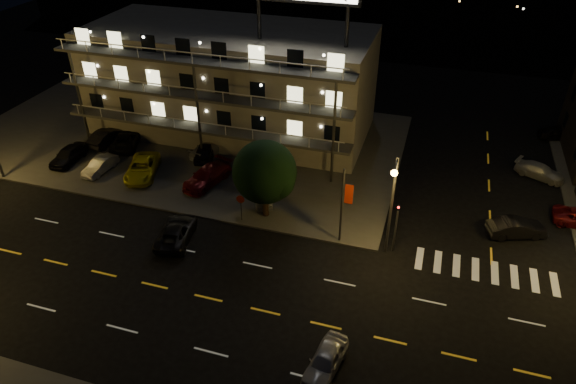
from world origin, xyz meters
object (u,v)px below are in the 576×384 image
(lot_car_4, at_px, (263,195))
(lot_car_7, at_px, (208,149))
(side_car_0, at_px, (517,228))
(road_car_west, at_px, (176,232))
(road_car_east, at_px, (326,360))
(lot_car_2, at_px, (142,168))
(tree, at_px, (264,174))

(lot_car_4, xyz_separation_m, lot_car_7, (-7.74, 5.93, 0.01))
(lot_car_7, xyz_separation_m, side_car_0, (27.73, -4.41, -0.04))
(lot_car_7, distance_m, road_car_west, 12.89)
(side_car_0, relative_size, road_car_east, 1.11)
(road_car_east, relative_size, road_car_west, 0.81)
(lot_car_2, relative_size, side_car_0, 1.20)
(lot_car_2, bearing_deg, tree, -29.02)
(lot_car_7, height_order, road_car_west, lot_car_7)
(side_car_0, distance_m, road_car_east, 19.58)
(lot_car_4, relative_size, road_car_west, 0.72)
(lot_car_2, xyz_separation_m, side_car_0, (31.83, 0.76, -0.16))
(tree, relative_size, lot_car_7, 1.53)
(side_car_0, bearing_deg, lot_car_4, 74.25)
(side_car_0, bearing_deg, lot_car_7, 60.86)
(tree, xyz_separation_m, road_car_west, (-5.44, -4.84, -3.34))
(road_car_west, bearing_deg, tree, -148.90)
(lot_car_2, bearing_deg, road_car_east, -54.38)
(lot_car_4, height_order, road_car_west, road_car_west)
(lot_car_7, height_order, side_car_0, side_car_0)
(road_car_east, xyz_separation_m, road_car_west, (-13.60, 8.08, 0.01))
(road_car_east, bearing_deg, lot_car_7, 138.26)
(tree, relative_size, road_car_west, 1.31)
(tree, height_order, lot_car_7, tree)
(tree, distance_m, road_car_east, 15.64)
(lot_car_7, distance_m, side_car_0, 28.08)
(road_car_west, bearing_deg, lot_car_2, -56.03)
(lot_car_7, bearing_deg, road_car_west, 118.52)
(lot_car_2, distance_m, road_car_west, 10.29)
(tree, bearing_deg, side_car_0, 9.65)
(tree, xyz_separation_m, side_car_0, (19.19, 3.26, -3.30))
(lot_car_2, distance_m, lot_car_7, 6.61)
(lot_car_2, bearing_deg, lot_car_7, 33.75)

